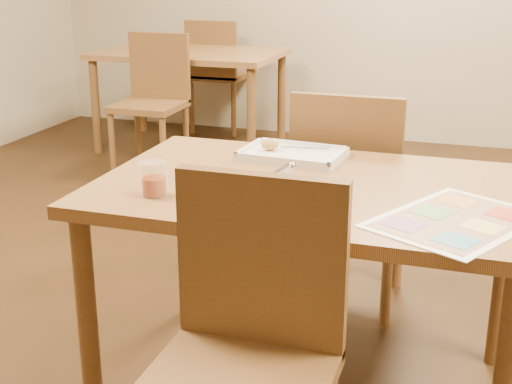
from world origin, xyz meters
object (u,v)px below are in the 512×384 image
(bg_table, at_px, (190,63))
(bg_chair_far, at_px, (215,63))
(glass_tumbler, at_px, (154,181))
(menu, at_px, (456,220))
(chair_near, at_px, (249,321))
(bg_chair_near, at_px, (154,86))
(chair_far, at_px, (349,177))
(pizza_cutter, at_px, (273,178))
(pizza, at_px, (260,200))
(appetizer_tray, at_px, (291,155))
(plate, at_px, (256,207))
(dining_table, at_px, (312,210))

(bg_table, relative_size, bg_chair_far, 2.77)
(glass_tumbler, relative_size, menu, 0.22)
(chair_near, distance_m, bg_chair_near, 3.22)
(chair_near, height_order, bg_chair_far, same)
(chair_far, relative_size, bg_chair_near, 1.00)
(chair_near, bearing_deg, bg_chair_far, 112.29)
(pizza_cutter, relative_size, glass_tumbler, 1.15)
(chair_far, relative_size, bg_chair_far, 1.00)
(bg_table, distance_m, pizza, 3.42)
(pizza_cutter, height_order, appetizer_tray, pizza_cutter)
(pizza, bearing_deg, bg_chair_far, 113.04)
(bg_table, bearing_deg, pizza_cutter, -63.00)
(chair_near, relative_size, bg_chair_near, 1.00)
(chair_near, height_order, plate, chair_near)
(bg_table, bearing_deg, dining_table, -60.26)
(bg_chair_far, bearing_deg, bg_table, 90.00)
(bg_chair_near, relative_size, menu, 1.05)
(pizza_cutter, distance_m, glass_tumbler, 0.35)
(chair_near, distance_m, menu, 0.62)
(dining_table, xyz_separation_m, bg_table, (-1.60, 2.80, 0.00))
(chair_far, relative_size, plate, 1.59)
(chair_far, xyz_separation_m, bg_table, (-1.60, 2.20, 0.07))
(appetizer_tray, height_order, glass_tumbler, glass_tumbler)
(chair_near, relative_size, bg_table, 0.36)
(dining_table, relative_size, bg_chair_far, 2.77)
(glass_tumbler, bearing_deg, plate, -4.26)
(chair_far, xyz_separation_m, pizza, (-0.08, -0.87, 0.18))
(bg_table, relative_size, glass_tumbler, 13.14)
(dining_table, xyz_separation_m, chair_near, (0.00, -0.60, -0.07))
(pizza, bearing_deg, appetizer_tray, 96.22)
(bg_chair_near, bearing_deg, dining_table, -53.95)
(pizza, bearing_deg, plate, -156.96)
(bg_table, xyz_separation_m, pizza_cutter, (1.54, -3.02, 0.16))
(bg_chair_far, bearing_deg, dining_table, 115.85)
(appetizer_tray, bearing_deg, dining_table, -61.78)
(pizza, relative_size, pizza_cutter, 2.04)
(chair_near, bearing_deg, pizza, 103.81)
(pizza, bearing_deg, bg_table, 116.34)
(chair_far, height_order, bg_chair_far, same)
(dining_table, height_order, plate, plate)
(chair_far, height_order, glass_tumbler, chair_far)
(appetizer_tray, relative_size, glass_tumbler, 3.58)
(plate, height_order, menu, plate)
(dining_table, bearing_deg, glass_tumbler, -148.92)
(dining_table, bearing_deg, menu, -23.84)
(bg_table, relative_size, appetizer_tray, 3.67)
(dining_table, bearing_deg, pizza, -107.31)
(pizza, relative_size, appetizer_tray, 0.65)
(dining_table, relative_size, glass_tumbler, 13.14)
(dining_table, bearing_deg, pizza_cutter, -104.78)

